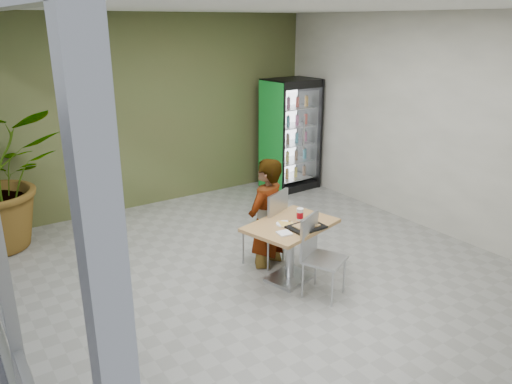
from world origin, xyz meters
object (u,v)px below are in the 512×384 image
at_px(seated_woman, 266,223).
at_px(chair_far, 270,222).
at_px(chair_near, 317,249).
at_px(cafeteria_tray, 306,227).
at_px(soda_cup, 300,215).
at_px(beverage_fridge, 291,135).
at_px(dining_table, 290,240).

bearing_deg(seated_woman, chair_far, 107.45).
bearing_deg(chair_near, cafeteria_tray, 60.02).
relative_size(chair_far, soda_cup, 6.74).
height_order(seated_woman, soda_cup, seated_woman).
bearing_deg(beverage_fridge, dining_table, -129.73).
height_order(chair_far, chair_near, chair_far).
bearing_deg(soda_cup, seated_woman, 107.15).
relative_size(seated_woman, soda_cup, 11.44).
height_order(soda_cup, cafeteria_tray, soda_cup).
bearing_deg(chair_near, dining_table, 71.24).
bearing_deg(cafeteria_tray, chair_far, 91.86).
height_order(chair_near, beverage_fridge, beverage_fridge).
bearing_deg(soda_cup, cafeteria_tray, -111.18).
xyz_separation_m(dining_table, cafeteria_tray, (0.07, -0.21, 0.22)).
xyz_separation_m(chair_far, beverage_fridge, (2.20, 2.44, 0.43)).
bearing_deg(beverage_fridge, chair_far, -134.22).
relative_size(chair_near, beverage_fridge, 0.47).
distance_m(chair_near, seated_woman, 0.96).
relative_size(dining_table, cafeteria_tray, 2.92).
relative_size(dining_table, soda_cup, 8.02).
height_order(chair_near, cafeteria_tray, chair_near).
height_order(dining_table, soda_cup, soda_cup).
distance_m(chair_far, beverage_fridge, 3.32).
height_order(dining_table, beverage_fridge, beverage_fridge).
xyz_separation_m(dining_table, seated_woman, (0.00, 0.53, 0.03)).
xyz_separation_m(chair_near, cafeteria_tray, (0.02, 0.22, 0.20)).
relative_size(chair_far, seated_woman, 0.59).
distance_m(seated_woman, soda_cup, 0.58).
distance_m(chair_far, chair_near, 0.91).
bearing_deg(chair_far, chair_near, 67.55).
bearing_deg(dining_table, beverage_fridge, 52.42).
relative_size(cafeteria_tray, beverage_fridge, 0.20).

